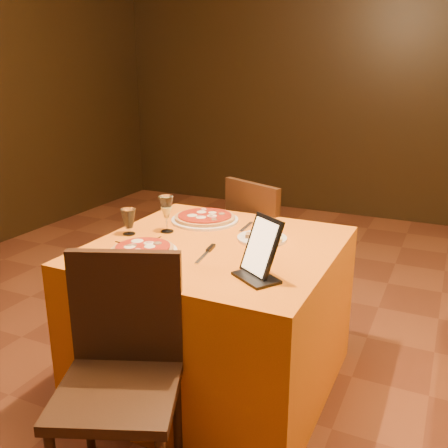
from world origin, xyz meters
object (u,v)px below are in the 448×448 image
at_px(chair_main_far, 273,249).
at_px(water_glass, 129,222).
at_px(main_table, 217,316).
at_px(tablet, 261,246).
at_px(pizza_far, 205,219).
at_px(chair_main_near, 117,392).
at_px(pizza_near, 143,250).
at_px(wine_glass, 167,214).

distance_m(chair_main_far, water_glass, 1.04).
relative_size(main_table, tablet, 4.51).
height_order(main_table, pizza_far, pizza_far).
relative_size(chair_main_near, pizza_far, 2.52).
height_order(chair_main_near, tablet, tablet).
bearing_deg(chair_main_near, tablet, 36.68).
distance_m(main_table, pizza_far, 0.54).
height_order(main_table, water_glass, water_glass).
xyz_separation_m(pizza_near, wine_glass, (-0.06, 0.31, 0.08)).
relative_size(chair_main_far, wine_glass, 4.79).
distance_m(chair_main_far, tablet, 1.18).
relative_size(pizza_near, water_glass, 2.34).
height_order(main_table, chair_main_far, chair_main_far).
bearing_deg(water_glass, chair_main_far, 62.22).
height_order(wine_glass, water_glass, wine_glass).
bearing_deg(pizza_far, tablet, -45.81).
relative_size(pizza_far, wine_glass, 1.90).
distance_m(pizza_near, pizza_far, 0.56).
bearing_deg(water_glass, tablet, -14.02).
bearing_deg(tablet, main_table, 175.55).
xyz_separation_m(main_table, chair_main_far, (-0.00, 0.80, 0.08)).
xyz_separation_m(chair_main_near, wine_glass, (-0.30, 0.85, 0.39)).
bearing_deg(chair_main_near, pizza_far, 78.76).
bearing_deg(main_table, tablet, -38.08).
bearing_deg(wine_glass, chair_main_near, -70.34).
distance_m(wine_glass, water_glass, 0.19).
bearing_deg(chair_main_far, pizza_far, 90.49).
relative_size(main_table, wine_glass, 5.79).
bearing_deg(pizza_near, main_table, 46.92).
distance_m(chair_main_near, chair_main_far, 1.59).
bearing_deg(chair_main_far, water_glass, 86.11).
bearing_deg(chair_main_near, main_table, 67.58).
distance_m(chair_main_far, pizza_near, 1.12).
relative_size(pizza_far, tablet, 1.48).
xyz_separation_m(chair_main_near, pizza_far, (-0.22, 1.09, 0.31)).
height_order(wine_glass, tablet, tablet).
xyz_separation_m(wine_glass, water_glass, (-0.15, -0.11, -0.03)).
distance_m(pizza_far, water_glass, 0.43).
bearing_deg(chair_main_near, chair_main_far, 67.58).
relative_size(wine_glass, water_glass, 1.46).
bearing_deg(wine_glass, pizza_far, 70.65).
bearing_deg(wine_glass, pizza_near, -78.21).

